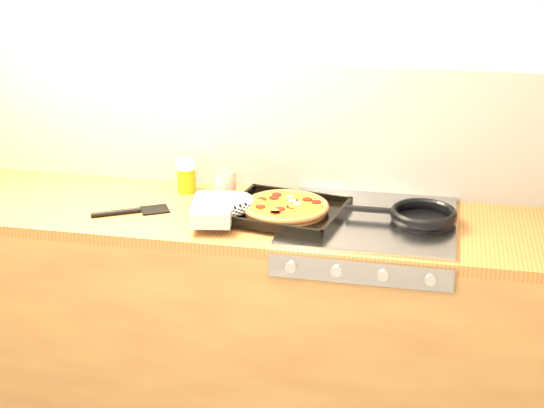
% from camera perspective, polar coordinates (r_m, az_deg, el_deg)
% --- Properties ---
extents(room_shell, '(3.20, 3.20, 3.20)m').
position_cam_1_polar(room_shell, '(3.22, -0.62, 5.39)').
color(room_shell, white).
rests_on(room_shell, ground).
extents(counter_run, '(3.20, 0.62, 0.90)m').
position_cam_1_polar(counter_run, '(3.23, -1.68, -8.05)').
color(counter_run, olive).
rests_on(counter_run, ground).
extents(stovetop, '(0.60, 0.56, 0.02)m').
position_cam_1_polar(stovetop, '(2.97, 6.71, -1.17)').
color(stovetop, '#9E9DA2').
rests_on(stovetop, counter_run).
extents(pizza_on_tray, '(0.55, 0.44, 0.07)m').
position_cam_1_polar(pizza_on_tray, '(2.96, -0.41, -0.27)').
color(pizza_on_tray, black).
rests_on(pizza_on_tray, stovetop).
extents(frying_pan, '(0.39, 0.24, 0.04)m').
position_cam_1_polar(frying_pan, '(2.96, 10.22, -0.79)').
color(frying_pan, black).
rests_on(frying_pan, stovetop).
extents(tomato_can, '(0.10, 0.10, 0.12)m').
position_cam_1_polar(tomato_can, '(3.13, -3.21, 1.23)').
color(tomato_can, '#9A180C').
rests_on(tomato_can, counter_run).
extents(juice_glass, '(0.09, 0.09, 0.13)m').
position_cam_1_polar(juice_glass, '(3.24, -5.89, 1.93)').
color(juice_glass, orange).
rests_on(juice_glass, counter_run).
extents(wooden_spoon, '(0.30, 0.07, 0.02)m').
position_cam_1_polar(wooden_spoon, '(3.18, 3.19, 0.58)').
color(wooden_spoon, '#A96A47').
rests_on(wooden_spoon, counter_run).
extents(black_spatula, '(0.27, 0.19, 0.02)m').
position_cam_1_polar(black_spatula, '(3.07, -9.56, -0.49)').
color(black_spatula, black).
rests_on(black_spatula, counter_run).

